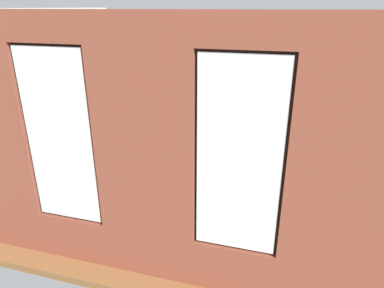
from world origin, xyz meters
name	(u,v)px	position (x,y,z in m)	size (l,w,h in m)	color
ground_plane	(200,186)	(0.00, 0.00, -0.05)	(6.40, 5.50, 0.10)	brown
brick_wall_with_windows	(145,163)	(0.00, 2.37, 1.49)	(5.80, 0.30, 3.06)	brown
white_wall_right	(51,96)	(2.85, 0.20, 1.53)	(0.10, 4.50, 3.06)	silver
couch_by_window	(126,213)	(0.64, 1.72, 0.33)	(1.77, 0.87, 0.80)	black
couch_left	(329,195)	(-2.20, 0.37, 0.33)	(0.97, 2.01, 0.80)	black
coffee_table	(197,159)	(0.13, -0.28, 0.36)	(1.30, 0.81, 0.41)	#A87547
cup_ceramic	(217,154)	(-0.23, -0.42, 0.46)	(0.08, 0.08, 0.10)	#4C4C51
candle_jar	(176,155)	(0.52, -0.15, 0.46)	(0.08, 0.08, 0.09)	#B7333D
table_plant_small	(197,151)	(0.13, -0.28, 0.55)	(0.16, 0.16, 0.25)	gray
remote_silver	(201,160)	(0.03, -0.15, 0.43)	(0.05, 0.17, 0.02)	#B2B2B7
media_console	(94,145)	(2.55, -0.58, 0.28)	(1.23, 0.42, 0.55)	black
tv_flatscreen	(91,118)	(2.55, -0.59, 0.88)	(0.96, 0.20, 0.66)	black
papasan_chair	(192,129)	(0.64, -1.68, 0.46)	(1.18, 1.18, 0.72)	olive
potted_plant_foreground_right	(129,118)	(2.25, -1.70, 0.56)	(0.91, 0.91, 1.17)	brown
potted_plant_by_left_couch	(303,149)	(-1.80, -1.07, 0.49)	(0.43, 0.43, 0.71)	beige
potted_plant_near_tv	(87,139)	(2.00, 0.47, 0.85)	(1.23, 1.24, 1.54)	gray
potted_plant_mid_room_small	(232,150)	(-0.41, -1.04, 0.32)	(0.35, 0.35, 0.49)	#9E5638
potted_plant_corner_near_left	(332,125)	(-2.35, -1.75, 0.80)	(0.70, 0.82, 1.40)	gray
potted_plant_corner_far_left	(359,225)	(-2.35, 1.82, 0.77)	(0.75, 0.81, 1.24)	gray
potted_plant_between_couches	(219,203)	(-0.69, 1.66, 0.69)	(0.80, 0.68, 1.25)	brown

